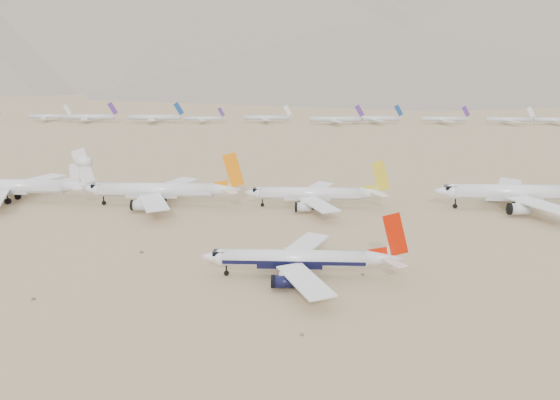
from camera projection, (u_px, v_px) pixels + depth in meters
The scene contains 10 objects.
ground at pixel (255, 276), 123.67m from camera, with size 7000.00×7000.00×0.00m, color #8F7853.
main_airliner at pixel (303, 259), 122.14m from camera, with size 43.56×42.54×15.37m.
row2_navy_widebody at pixel (523, 193), 180.21m from camera, with size 55.82×54.58×19.86m.
row2_gold_tail at pixel (316, 194), 182.85m from camera, with size 45.71×44.70×16.27m.
row2_orange_tail at pixel (162, 191), 184.83m from camera, with size 52.13×51.00×18.60m.
row2_white_trijet at pixel (15, 186), 190.00m from camera, with size 54.33×53.10×19.25m.
distant_storage_row at pixel (280, 118), 452.90m from camera, with size 564.87×59.64×15.07m.
mountain_range at pixel (325, 18), 1674.07m from camera, with size 7354.00×3024.00×470.00m.
foothills at pixel (549, 56), 1152.33m from camera, with size 4637.50×1395.00×155.00m.
desert_scrub at pixel (136, 316), 103.25m from camera, with size 233.60×121.67×0.63m.
Camera 1 is at (10.70, -115.63, 46.25)m, focal length 35.00 mm.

